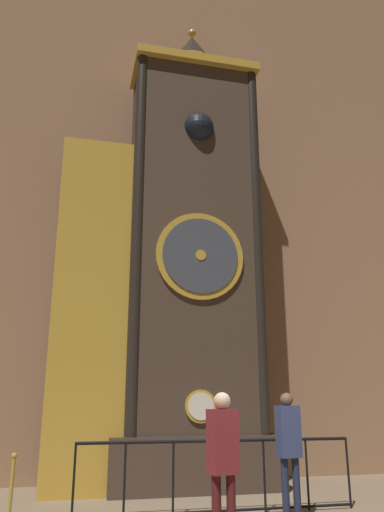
# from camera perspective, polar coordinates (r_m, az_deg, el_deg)

# --- Properties ---
(cathedral_back_wall) EXTENTS (24.00, 0.32, 14.93)m
(cathedral_back_wall) POSITION_cam_1_polar(r_m,az_deg,el_deg) (13.27, -1.15, 9.53)
(cathedral_back_wall) COLOR #936B4C
(cathedral_back_wall) RESTS_ON ground_plane
(clock_tower) EXTENTS (4.68, 1.80, 10.96)m
(clock_tower) POSITION_cam_1_polar(r_m,az_deg,el_deg) (11.07, -2.54, -0.85)
(clock_tower) COLOR #423328
(clock_tower) RESTS_ON ground_plane
(railing_fence) EXTENTS (4.50, 0.05, 1.10)m
(railing_fence) POSITION_cam_1_polar(r_m,az_deg,el_deg) (8.54, 3.18, -23.44)
(railing_fence) COLOR black
(railing_fence) RESTS_ON ground_plane
(visitor_near) EXTENTS (0.39, 0.30, 1.79)m
(visitor_near) POSITION_cam_1_polar(r_m,az_deg,el_deg) (6.42, 3.56, -21.65)
(visitor_near) COLOR #461518
(visitor_near) RESTS_ON ground_plane
(visitor_far) EXTENTS (0.36, 0.25, 1.81)m
(visitor_far) POSITION_cam_1_polar(r_m,az_deg,el_deg) (8.24, 10.99, -20.13)
(visitor_far) COLOR #1B213A
(visitor_far) RESTS_ON ground_plane
(stanchion_post) EXTENTS (0.28, 0.28, 0.95)m
(stanchion_post) POSITION_cam_1_polar(r_m,az_deg,el_deg) (8.56, -20.06, -24.68)
(stanchion_post) COLOR #B28E33
(stanchion_post) RESTS_ON ground_plane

